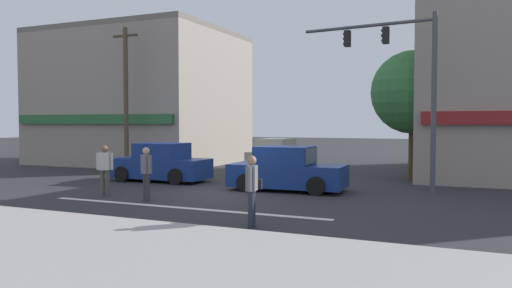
% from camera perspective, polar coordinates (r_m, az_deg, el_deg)
% --- Properties ---
extents(ground_plane, '(120.00, 120.00, 0.00)m').
position_cam_1_polar(ground_plane, '(17.53, -2.55, -5.50)').
color(ground_plane, '#2B2B2D').
extents(lane_marking_stripe, '(9.00, 0.24, 0.01)m').
position_cam_1_polar(lane_marking_stripe, '(14.51, -8.73, -7.19)').
color(lane_marking_stripe, silver).
rests_on(lane_marking_stripe, ground).
extents(sidewalk_curb, '(40.00, 5.00, 0.16)m').
position_cam_1_polar(sidewalk_curb, '(10.70, -23.50, -10.44)').
color(sidewalk_curb, '#9E9993').
rests_on(sidewalk_curb, ground).
extents(building_left_block, '(10.75, 8.91, 7.79)m').
position_cam_1_polar(building_left_block, '(31.14, -12.88, 5.12)').
color(building_left_block, gray).
rests_on(building_left_block, ground).
extents(street_tree, '(3.56, 3.56, 5.50)m').
position_cam_1_polar(street_tree, '(22.35, 17.51, 5.63)').
color(street_tree, '#4C3823').
rests_on(street_tree, ground).
extents(utility_pole_near_left, '(1.40, 0.22, 7.01)m').
position_cam_1_polar(utility_pole_near_left, '(25.08, -14.65, 5.20)').
color(utility_pole_near_left, brown).
rests_on(utility_pole_near_left, ground).
extents(utility_pole_far_right, '(1.40, 0.22, 7.63)m').
position_cam_1_polar(utility_pole_far_right, '(25.33, 25.90, 5.70)').
color(utility_pole_far_right, brown).
rests_on(utility_pole_far_right, ground).
extents(traffic_light_mast, '(4.86, 0.70, 6.20)m').
position_cam_1_polar(traffic_light_mast, '(18.47, 16.69, 7.79)').
color(traffic_light_mast, '#47474C').
rests_on(traffic_light_mast, ground).
extents(sedan_approaching_near, '(4.13, 1.94, 1.58)m').
position_cam_1_polar(sedan_approaching_near, '(21.03, -10.87, -2.25)').
color(sedan_approaching_near, navy).
rests_on(sedan_approaching_near, ground).
extents(sedan_crossing_rightbound, '(2.04, 4.18, 1.58)m').
position_cam_1_polar(sedan_crossing_rightbound, '(26.28, 2.37, -1.27)').
color(sedan_crossing_rightbound, '#B7B29E').
rests_on(sedan_crossing_rightbound, ground).
extents(sedan_crossing_leftbound, '(4.16, 2.00, 1.58)m').
position_cam_1_polar(sedan_crossing_leftbound, '(17.83, 3.56, -3.06)').
color(sedan_crossing_leftbound, navy).
rests_on(sedan_crossing_leftbound, ground).
extents(pedestrian_foreground_with_bag, '(0.33, 0.69, 1.67)m').
position_cam_1_polar(pedestrian_foreground_with_bag, '(11.57, -0.46, -4.88)').
color(pedestrian_foreground_with_bag, '#232838').
rests_on(pedestrian_foreground_with_bag, ground).
extents(pedestrian_mid_crossing, '(0.54, 0.33, 1.67)m').
position_cam_1_polar(pedestrian_mid_crossing, '(17.21, -16.90, -2.57)').
color(pedestrian_mid_crossing, '#4C4742').
rests_on(pedestrian_mid_crossing, ground).
extents(pedestrian_far_side, '(0.50, 0.37, 1.67)m').
position_cam_1_polar(pedestrian_far_side, '(15.69, -12.42, -3.00)').
color(pedestrian_far_side, '#333338').
rests_on(pedestrian_far_side, ground).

